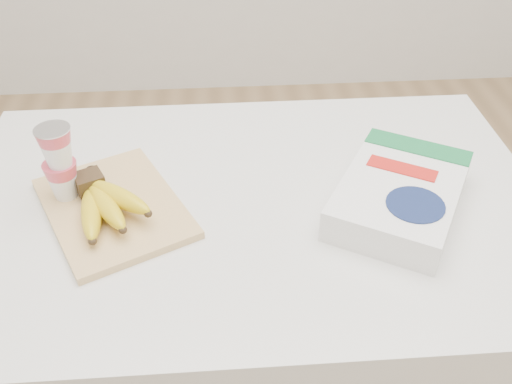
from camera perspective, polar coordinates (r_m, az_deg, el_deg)
table at (r=1.34m, az=-0.41°, el=-14.39°), size 1.08×0.72×0.81m
cutting_board at (r=1.05m, az=-14.05°, el=-1.53°), size 0.32×0.36×0.01m
bananas at (r=1.01m, az=-15.00°, el=-1.04°), size 0.16×0.19×0.06m
yogurt_stack at (r=1.04m, az=-19.10°, el=2.95°), size 0.06×0.06×0.14m
cereal_box at (r=1.04m, az=14.19°, el=-0.23°), size 0.31×0.34×0.06m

